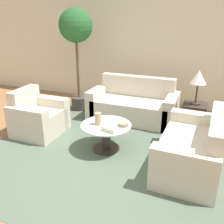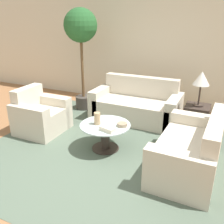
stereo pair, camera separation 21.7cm
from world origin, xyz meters
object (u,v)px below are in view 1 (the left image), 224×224
coffee_table (106,133)px  bowl (123,124)px  vase (98,119)px  loveseat (195,150)px  book_stack (109,129)px  potted_plant (76,34)px  armchair (37,118)px  sofa_main (134,105)px  table_lamp (198,78)px

coffee_table → bowl: bearing=11.4°
coffee_table → vase: vase is taller
loveseat → book_stack: (-1.21, -0.16, 0.18)m
potted_plant → vase: (1.17, -1.51, -1.12)m
potted_plant → vase: 2.21m
vase → book_stack: vase is taller
armchair → potted_plant: (0.11, 1.37, 1.36)m
sofa_main → coffee_table: size_ratio=2.20×
table_lamp → book_stack: size_ratio=2.41×
sofa_main → loveseat: size_ratio=1.17×
sofa_main → armchair: (-1.42, -1.29, 0.00)m
coffee_table → table_lamp: 1.87m
vase → table_lamp: bearing=43.2°
loveseat → potted_plant: bearing=-118.0°
sofa_main → armchair: sofa_main is taller
sofa_main → coffee_table: bearing=-90.9°
sofa_main → table_lamp: table_lamp is taller
coffee_table → potted_plant: bearing=131.3°
coffee_table → bowl: 0.32m
potted_plant → bowl: (1.55, -1.41, -1.19)m
coffee_table → table_lamp: (1.22, 1.21, 0.72)m
armchair → coffee_table: (1.40, -0.10, -0.00)m
potted_plant → loveseat: bearing=-29.6°
armchair → coffee_table: armchair is taller
table_lamp → bowl: size_ratio=3.87×
table_lamp → bowl: 1.60m
vase → bowl: 0.40m
vase → bowl: size_ratio=1.22×
table_lamp → vase: bearing=-136.8°
armchair → loveseat: size_ratio=0.57×
table_lamp → sofa_main: bearing=171.6°
vase → coffee_table: bearing=19.8°
table_lamp → armchair: bearing=-156.9°
book_stack → table_lamp: bearing=67.2°
loveseat → book_stack: size_ratio=5.88×
coffee_table → bowl: size_ratio=5.04×
coffee_table → book_stack: book_stack is taller
table_lamp → potted_plant: 2.61m
table_lamp → book_stack: bearing=-127.7°
loveseat → potted_plant: (-2.64, 1.50, 1.36)m
loveseat → table_lamp: (-0.12, 1.25, 0.72)m
coffee_table → book_stack: 0.30m
table_lamp → coffee_table: bearing=-135.2°
armchair → book_stack: bearing=-101.1°
sofa_main → potted_plant: (-1.31, 0.07, 1.36)m
armchair → vase: bearing=-96.5°
armchair → vase: armchair is taller
potted_plant → vase: potted_plant is taller
loveseat → table_lamp: bearing=-172.8°
bowl → book_stack: book_stack is taller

